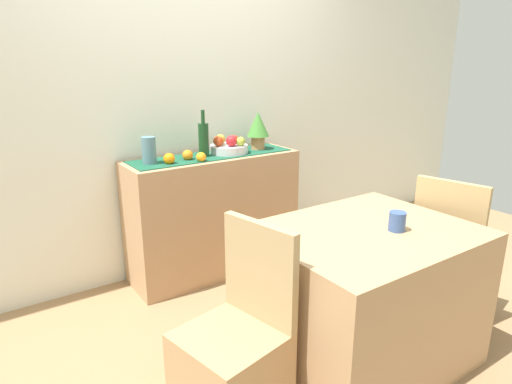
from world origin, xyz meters
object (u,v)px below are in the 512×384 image
object	(u,v)px
wine_bottle	(204,139)
chair_by_corner	(450,274)
ceramic_vase	(149,151)
dining_table	(363,296)
coffee_cup	(397,221)
chair_near_window	(233,369)
sideboard_console	(214,215)
fruit_bowl	(229,149)
potted_plant	(258,127)

from	to	relation	value
wine_bottle	chair_by_corner	world-z (taller)	wine_bottle
ceramic_vase	dining_table	size ratio (longest dim) A/B	0.17
coffee_cup	chair_near_window	world-z (taller)	chair_near_window
sideboard_console	dining_table	xyz separation A→B (m)	(0.13, -1.35, -0.07)
fruit_bowl	chair_near_window	size ratio (longest dim) A/B	0.31
ceramic_vase	chair_near_window	size ratio (longest dim) A/B	0.20
sideboard_console	chair_by_corner	size ratio (longest dim) A/B	1.39
fruit_bowl	chair_by_corner	bearing A→B (deg)	-60.07
ceramic_vase	dining_table	distance (m)	1.59
sideboard_console	potted_plant	distance (m)	0.73
coffee_cup	chair_by_corner	xyz separation A→B (m)	(0.69, 0.09, -0.52)
chair_near_window	sideboard_console	bearing A→B (deg)	63.74
sideboard_console	ceramic_vase	size ratio (longest dim) A/B	6.93
chair_near_window	chair_by_corner	bearing A→B (deg)	-0.26
potted_plant	ceramic_vase	bearing A→B (deg)	-180.00
fruit_bowl	chair_near_window	distance (m)	1.70
fruit_bowl	wine_bottle	bearing A→B (deg)	180.00
dining_table	fruit_bowl	bearing A→B (deg)	89.50
sideboard_console	dining_table	world-z (taller)	sideboard_console
chair_by_corner	coffee_cup	bearing A→B (deg)	-172.85
fruit_bowl	chair_by_corner	xyz separation A→B (m)	(0.78, -1.35, -0.66)
potted_plant	coffee_cup	size ratio (longest dim) A/B	2.96
fruit_bowl	dining_table	distance (m)	1.46
wine_bottle	potted_plant	size ratio (longest dim) A/B	1.15
chair_by_corner	dining_table	bearing A→B (deg)	179.72
ceramic_vase	chair_by_corner	xyz separation A→B (m)	(1.38, -1.35, -0.71)
sideboard_console	chair_near_window	distance (m)	1.51
fruit_bowl	ceramic_vase	distance (m)	0.61
wine_bottle	chair_by_corner	bearing A→B (deg)	-53.99
sideboard_console	chair_by_corner	bearing A→B (deg)	-55.86
sideboard_console	ceramic_vase	world-z (taller)	ceramic_vase
fruit_bowl	wine_bottle	world-z (taller)	wine_bottle
chair_by_corner	sideboard_console	bearing A→B (deg)	124.14
fruit_bowl	chair_near_window	bearing A→B (deg)	-120.80
fruit_bowl	potted_plant	bearing A→B (deg)	0.00
potted_plant	dining_table	size ratio (longest dim) A/B	0.27
dining_table	chair_near_window	xyz separation A→B (m)	(-0.79, 0.00, -0.10)
potted_plant	chair_by_corner	xyz separation A→B (m)	(0.52, -1.35, -0.79)
potted_plant	coffee_cup	xyz separation A→B (m)	(-0.16, -1.44, -0.27)
chair_by_corner	potted_plant	bearing A→B (deg)	111.14
sideboard_console	wine_bottle	xyz separation A→B (m)	(-0.07, 0.00, 0.57)
chair_near_window	chair_by_corner	world-z (taller)	same
fruit_bowl	chair_by_corner	size ratio (longest dim) A/B	0.31
fruit_bowl	potted_plant	world-z (taller)	potted_plant
sideboard_console	coffee_cup	world-z (taller)	sideboard_console
fruit_bowl	wine_bottle	distance (m)	0.22
ceramic_vase	dining_table	xyz separation A→B (m)	(0.59, -1.35, -0.61)
potted_plant	chair_by_corner	world-z (taller)	potted_plant
sideboard_console	chair_near_window	world-z (taller)	chair_near_window
potted_plant	coffee_cup	world-z (taller)	potted_plant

